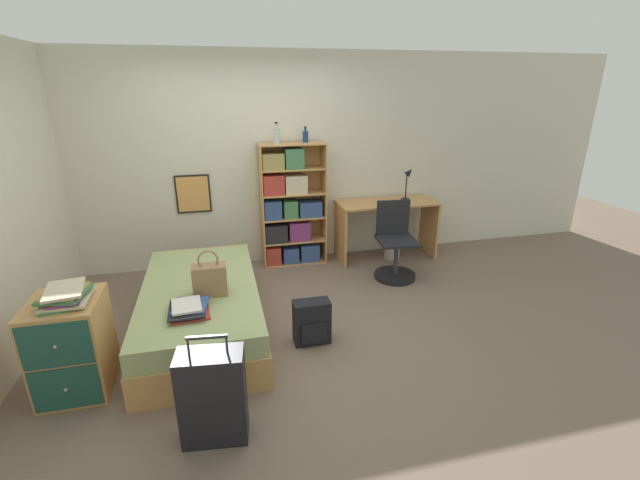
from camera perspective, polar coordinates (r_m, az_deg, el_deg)
The scene contains 16 objects.
ground_plane at distance 4.30m, azimuth -6.53°, elevation -10.92°, with size 14.00×14.00×0.00m, color #756051.
wall_back at distance 5.42m, azimuth -9.48°, elevation 10.17°, with size 10.00×0.09×2.60m.
bed at distance 4.19m, azimuth -15.48°, elevation -8.77°, with size 1.05×1.98×0.48m.
handbag at distance 3.83m, azimuth -14.49°, elevation -5.08°, with size 0.29×0.16×0.41m.
book_stack_on_bed at distance 3.62m, azimuth -17.14°, elevation -8.75°, with size 0.33×0.39×0.08m.
suitcase at distance 2.99m, azimuth -14.08°, elevation -19.59°, with size 0.44×0.27×0.78m.
dresser at distance 3.76m, azimuth -30.13°, elevation -12.12°, with size 0.48×0.56×0.75m.
magazine_pile_on_dresser at distance 3.53m, azimuth -30.86°, elevation -6.42°, with size 0.33×0.37×0.11m.
bookcase at distance 5.41m, azimuth -4.10°, elevation 4.09°, with size 0.81×0.30×1.54m.
bottle_green at distance 5.18m, azimuth -5.81°, elevation 13.69°, with size 0.08×0.08×0.25m.
bottle_brown at distance 5.31m, azimuth -1.95°, elevation 13.66°, with size 0.07×0.07×0.19m.
desk at distance 5.70m, azimuth 8.85°, elevation 2.86°, with size 1.30×0.54×0.77m.
desk_lamp at distance 5.72m, azimuth 11.72°, elevation 8.14°, with size 0.15×0.11×0.43m.
desk_chair at distance 5.20m, azimuth 9.94°, elevation -1.83°, with size 0.49×0.49×0.91m.
backpack at distance 3.90m, azimuth -1.09°, elevation -10.93°, with size 0.33×0.20×0.41m.
waste_bin at distance 5.82m, azimuth 9.57°, elevation -1.26°, with size 0.21×0.21×0.23m.
Camera 1 is at (-0.41, -3.67, 2.21)m, focal length 24.00 mm.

